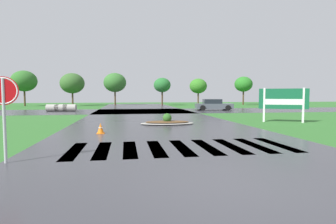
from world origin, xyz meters
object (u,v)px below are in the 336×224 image
Objects in this scene: drainage_pipe_stack at (61,108)px; traffic_cone at (101,129)px; estate_billboard at (283,100)px; car_blue_compact at (213,105)px; stop_sign at (3,99)px; median_island at (167,122)px.

drainage_pipe_stack reaches higher than traffic_cone.
estate_billboard is 0.88× the size of drainage_pipe_stack.
stop_sign is at bearing -113.14° from car_blue_compact.
car_blue_compact is 21.41m from traffic_cone.
traffic_cone is (-3.76, -3.54, 0.10)m from median_island.
estate_billboard is at bearing -82.84° from car_blue_compact.
estate_billboard is at bearing 28.45° from stop_sign.
median_island is at bearing -111.36° from car_blue_compact.
median_island is 1.04× the size of drainage_pipe_stack.
car_blue_compact is (0.05, 14.50, -0.87)m from estate_billboard.
median_island is 16.45m from car_blue_compact.
drainage_pipe_stack is (-3.89, 23.45, -1.32)m from stop_sign.
car_blue_compact is 1.42× the size of drainage_pipe_stack.
car_blue_compact is at bearing 55.38° from stop_sign.
median_island is 0.73× the size of car_blue_compact.
car_blue_compact reaches higher than drainage_pipe_stack.
car_blue_compact is at bearing -65.40° from estate_billboard.
median_island is at bearing 43.25° from traffic_cone.
drainage_pipe_stack is at bearing -15.32° from estate_billboard.
stop_sign is at bearing -80.59° from drainage_pipe_stack.
drainage_pipe_stack is at bearing 123.37° from median_island.
stop_sign reaches higher than median_island.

